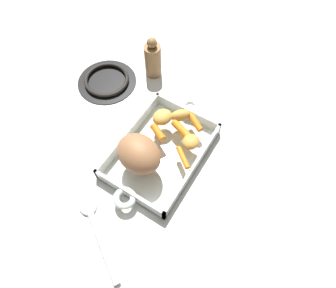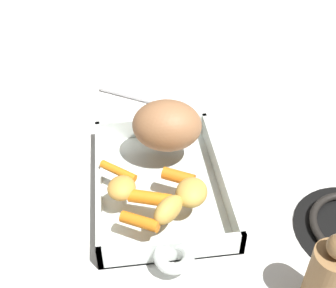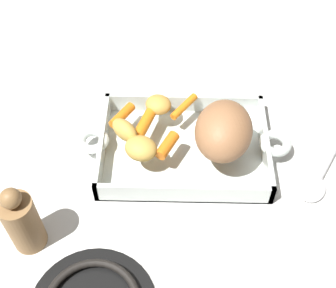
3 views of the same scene
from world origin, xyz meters
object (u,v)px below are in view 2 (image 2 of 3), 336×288
baby_carrot_southwest (150,198)px  potato_halved (169,210)px  pork_roast (167,125)px  baby_carrot_center_right (140,221)px  potato_golden_small (122,188)px  pepper_mill (327,279)px  baby_carrot_center_left (118,173)px  roasting_dish (160,183)px  potato_golden_large (192,192)px  serving_spoon (157,102)px  baby_carrot_southeast (178,177)px

baby_carrot_southwest → potato_halved: size_ratio=1.15×
pork_roast → baby_carrot_center_right: 0.20m
baby_carrot_southwest → potato_golden_small: 0.05m
pepper_mill → baby_carrot_center_left: bearing=46.4°
potato_halved → potato_golden_small: bearing=49.6°
pork_roast → baby_carrot_center_left: bearing=127.9°
potato_halved → roasting_dish: bearing=0.3°
baby_carrot_center_left → potato_golden_large: potato_golden_large is taller
pork_roast → potato_halved: 0.18m
potato_golden_large → pepper_mill: (-0.18, -0.15, 0.00)m
potato_golden_small → serving_spoon: size_ratio=0.22×
pepper_mill → baby_carrot_southwest: bearing=49.9°
roasting_dish → potato_golden_small: size_ratio=8.03×
serving_spoon → pepper_mill: (-0.53, -0.17, 0.06)m
potato_halved → baby_carrot_center_left: bearing=35.0°
pork_roast → pepper_mill: pepper_mill is taller
baby_carrot_center_left → pepper_mill: size_ratio=0.47×
baby_carrot_center_right → pork_roast: bearing=-19.4°
baby_carrot_southeast → roasting_dish: bearing=41.7°
roasting_dish → serving_spoon: 0.27m
pepper_mill → serving_spoon: bearing=17.7°
pork_roast → pepper_mill: size_ratio=0.85×
potato_halved → pepper_mill: bearing=-127.5°
baby_carrot_southwest → baby_carrot_southeast: same height
baby_carrot_center_right → pepper_mill: (-0.14, -0.24, 0.01)m
potato_golden_large → serving_spoon: potato_golden_large is taller
serving_spoon → pepper_mill: pepper_mill is taller
pepper_mill → potato_golden_small: bearing=51.7°
baby_carrot_center_right → baby_carrot_center_left: baby_carrot_center_right is taller
baby_carrot_southeast → serving_spoon: (0.30, 0.00, -0.05)m
roasting_dish → baby_carrot_center_left: 0.08m
baby_carrot_center_right → potato_halved: bearing=-78.4°
roasting_dish → serving_spoon: (0.27, -0.02, -0.01)m
baby_carrot_center_left → serving_spoon: bearing=-19.5°
roasting_dish → potato_golden_small: (-0.05, 0.07, 0.05)m
baby_carrot_center_left → pepper_mill: 0.37m
pork_roast → baby_carrot_southwest: 0.15m
baby_carrot_southwest → potato_golden_large: (-0.00, -0.07, 0.01)m
baby_carrot_center_left → serving_spoon: baby_carrot_center_left is taller
baby_carrot_southwest → potato_golden_large: size_ratio=1.16×
baby_carrot_center_right → potato_golden_large: (0.04, -0.09, 0.01)m
roasting_dish → potato_golden_large: size_ratio=6.84×
potato_golden_small → potato_golden_large: 0.11m
roasting_dish → pork_roast: pork_roast is taller
potato_halved → serving_spoon: size_ratio=0.26×
potato_halved → potato_golden_large: bearing=-51.9°
baby_carrot_center_left → pepper_mill: pepper_mill is taller
potato_golden_small → potato_halved: potato_halved is taller
pork_roast → baby_carrot_southwest: size_ratio=1.84×
roasting_dish → baby_carrot_southwest: 0.09m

